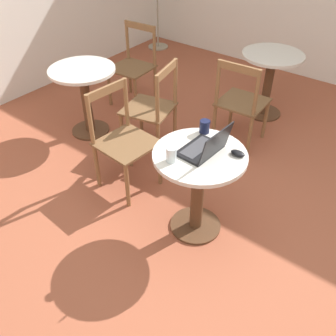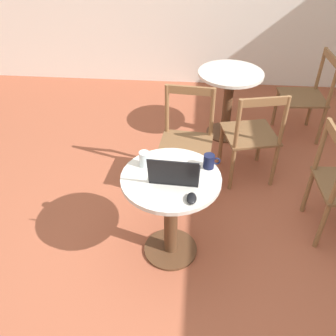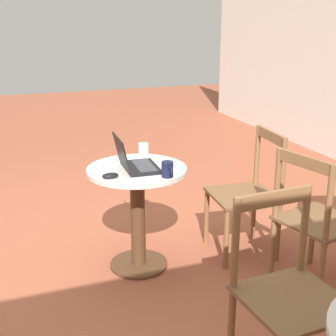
{
  "view_description": "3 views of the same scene",
  "coord_description": "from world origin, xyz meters",
  "px_view_note": "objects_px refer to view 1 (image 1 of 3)",
  "views": [
    {
      "loc": [
        -1.72,
        -0.81,
        2.2
      ],
      "look_at": [
        -0.08,
        0.45,
        0.55
      ],
      "focal_mm": 40.0,
      "sensor_mm": 36.0,
      "label": 1
    },
    {
      "loc": [
        0.15,
        -1.59,
        2.21
      ],
      "look_at": [
        -0.01,
        0.4,
        0.67
      ],
      "focal_mm": 40.0,
      "sensor_mm": 36.0,
      "label": 2
    },
    {
      "loc": [
        2.77,
        -0.56,
        1.64
      ],
      "look_at": [
        0.07,
        0.45,
        0.7
      ],
      "focal_mm": 50.0,
      "sensor_mm": 36.0,
      "label": 3
    }
  ],
  "objects_px": {
    "cafe_table_near": "(198,177)",
    "cafe_table_mid": "(270,73)",
    "chair_far_right": "(134,66)",
    "laptop": "(205,147)",
    "mouse": "(238,153)",
    "chair_mid_left": "(241,103)",
    "drinking_glass": "(171,155)",
    "chair_far_front": "(153,109)",
    "chair_near_back": "(123,141)",
    "mug": "(205,126)",
    "cafe_table_far": "(85,88)"
  },
  "relations": [
    {
      "from": "laptop",
      "to": "mouse",
      "type": "relative_size",
      "value": 3.21
    },
    {
      "from": "drinking_glass",
      "to": "cafe_table_mid",
      "type": "bearing_deg",
      "value": 7.13
    },
    {
      "from": "cafe_table_far",
      "to": "laptop",
      "type": "height_order",
      "value": "laptop"
    },
    {
      "from": "cafe_table_near",
      "to": "chair_far_front",
      "type": "height_order",
      "value": "chair_far_front"
    },
    {
      "from": "laptop",
      "to": "mouse",
      "type": "bearing_deg",
      "value": -58.97
    },
    {
      "from": "mug",
      "to": "cafe_table_near",
      "type": "bearing_deg",
      "value": -153.09
    },
    {
      "from": "mug",
      "to": "drinking_glass",
      "type": "distance_m",
      "value": 0.42
    },
    {
      "from": "chair_near_back",
      "to": "laptop",
      "type": "distance_m",
      "value": 0.87
    },
    {
      "from": "cafe_table_far",
      "to": "mug",
      "type": "relative_size",
      "value": 6.35
    },
    {
      "from": "cafe_table_mid",
      "to": "laptop",
      "type": "relative_size",
      "value": 2.21
    },
    {
      "from": "chair_mid_left",
      "to": "laptop",
      "type": "relative_size",
      "value": 2.77
    },
    {
      "from": "cafe_table_near",
      "to": "chair_far_right",
      "type": "height_order",
      "value": "chair_far_right"
    },
    {
      "from": "chair_near_back",
      "to": "laptop",
      "type": "bearing_deg",
      "value": -93.13
    },
    {
      "from": "laptop",
      "to": "drinking_glass",
      "type": "xyz_separation_m",
      "value": [
        -0.21,
        0.12,
        0.01
      ]
    },
    {
      "from": "chair_mid_left",
      "to": "chair_far_right",
      "type": "bearing_deg",
      "value": 88.73
    },
    {
      "from": "cafe_table_near",
      "to": "cafe_table_mid",
      "type": "bearing_deg",
      "value": 10.83
    },
    {
      "from": "chair_mid_left",
      "to": "chair_far_right",
      "type": "xyz_separation_m",
      "value": [
        0.03,
        1.4,
        0.0
      ]
    },
    {
      "from": "mouse",
      "to": "drinking_glass",
      "type": "relative_size",
      "value": 0.94
    },
    {
      "from": "chair_mid_left",
      "to": "drinking_glass",
      "type": "height_order",
      "value": "chair_mid_left"
    },
    {
      "from": "cafe_table_far",
      "to": "chair_far_front",
      "type": "relative_size",
      "value": 0.8
    },
    {
      "from": "cafe_table_mid",
      "to": "chair_near_back",
      "type": "xyz_separation_m",
      "value": [
        -1.86,
        0.43,
        -0.05
      ]
    },
    {
      "from": "chair_far_right",
      "to": "laptop",
      "type": "height_order",
      "value": "laptop"
    },
    {
      "from": "laptop",
      "to": "mug",
      "type": "distance_m",
      "value": 0.26
    },
    {
      "from": "drinking_glass",
      "to": "mouse",
      "type": "bearing_deg",
      "value": -44.26
    },
    {
      "from": "chair_near_back",
      "to": "chair_mid_left",
      "type": "relative_size",
      "value": 1.0
    },
    {
      "from": "drinking_glass",
      "to": "cafe_table_far",
      "type": "bearing_deg",
      "value": 67.7
    },
    {
      "from": "cafe_table_mid",
      "to": "chair_near_back",
      "type": "height_order",
      "value": "chair_near_back"
    },
    {
      "from": "cafe_table_mid",
      "to": "chair_far_front",
      "type": "xyz_separation_m",
      "value": [
        -1.3,
        0.57,
        -0.05
      ]
    },
    {
      "from": "cafe_table_far",
      "to": "chair_far_right",
      "type": "bearing_deg",
      "value": 4.0
    },
    {
      "from": "mug",
      "to": "cafe_table_far",
      "type": "bearing_deg",
      "value": 81.94
    },
    {
      "from": "chair_far_right",
      "to": "mug",
      "type": "relative_size",
      "value": 7.98
    },
    {
      "from": "mouse",
      "to": "drinking_glass",
      "type": "bearing_deg",
      "value": 135.74
    },
    {
      "from": "cafe_table_mid",
      "to": "mug",
      "type": "xyz_separation_m",
      "value": [
        -1.69,
        -0.25,
        0.26
      ]
    },
    {
      "from": "cafe_table_mid",
      "to": "chair_far_right",
      "type": "bearing_deg",
      "value": 116.29
    },
    {
      "from": "chair_near_back",
      "to": "mug",
      "type": "distance_m",
      "value": 0.76
    },
    {
      "from": "chair_near_back",
      "to": "drinking_glass",
      "type": "xyz_separation_m",
      "value": [
        -0.25,
        -0.69,
        0.32
      ]
    },
    {
      "from": "chair_far_front",
      "to": "mouse",
      "type": "relative_size",
      "value": 8.9
    },
    {
      "from": "cafe_table_near",
      "to": "chair_near_back",
      "type": "bearing_deg",
      "value": 85.04
    },
    {
      "from": "drinking_glass",
      "to": "chair_far_right",
      "type": "bearing_deg",
      "value": 48.44
    },
    {
      "from": "chair_near_back",
      "to": "cafe_table_mid",
      "type": "bearing_deg",
      "value": -12.87
    },
    {
      "from": "chair_mid_left",
      "to": "drinking_glass",
      "type": "relative_size",
      "value": 8.38
    },
    {
      "from": "chair_far_right",
      "to": "mug",
      "type": "height_order",
      "value": "chair_far_right"
    },
    {
      "from": "chair_near_back",
      "to": "mouse",
      "type": "distance_m",
      "value": 1.04
    },
    {
      "from": "cafe_table_near",
      "to": "laptop",
      "type": "distance_m",
      "value": 0.26
    },
    {
      "from": "cafe_table_near",
      "to": "cafe_table_far",
      "type": "height_order",
      "value": "same"
    },
    {
      "from": "cafe_table_near",
      "to": "mug",
      "type": "relative_size",
      "value": 6.35
    },
    {
      "from": "chair_far_right",
      "to": "laptop",
      "type": "xyz_separation_m",
      "value": [
        -1.23,
        -1.75,
        0.31
      ]
    },
    {
      "from": "chair_far_front",
      "to": "laptop",
      "type": "relative_size",
      "value": 2.77
    },
    {
      "from": "chair_far_front",
      "to": "mouse",
      "type": "bearing_deg",
      "value": -113.19
    },
    {
      "from": "cafe_table_near",
      "to": "chair_mid_left",
      "type": "distance_m",
      "value": 1.27
    }
  ]
}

